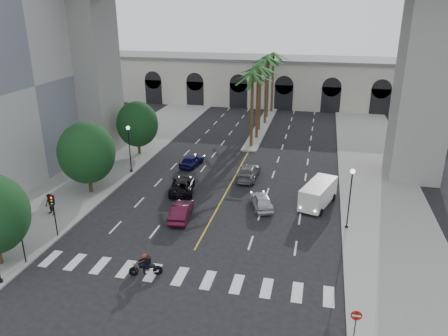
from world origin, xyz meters
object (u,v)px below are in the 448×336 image
at_px(lamp_post_left_far, 129,145).
at_px(lamp_post_right, 350,194).
at_px(traffic_signal_near, 21,233).
at_px(pedestrian_b, 50,205).
at_px(motorcycle_rider, 146,266).
at_px(car_d, 248,172).
at_px(car_b, 181,211).
at_px(car_c, 182,185).
at_px(car_e, 192,160).
at_px(cargo_van, 318,194).
at_px(traffic_signal_far, 54,209).
at_px(do_not_enter_sign, 356,321).
at_px(pedestrian_a, 13,208).
at_px(car_a, 262,201).

bearing_deg(lamp_post_left_far, lamp_post_right, -19.33).
distance_m(traffic_signal_near, pedestrian_b, 7.71).
distance_m(motorcycle_rider, car_d, 19.48).
height_order(lamp_post_right, car_b, lamp_post_right).
xyz_separation_m(car_b, car_c, (-1.71, 5.61, -0.04)).
height_order(lamp_post_left_far, car_b, lamp_post_left_far).
xyz_separation_m(car_d, car_e, (-7.00, 2.28, -0.05)).
xyz_separation_m(motorcycle_rider, cargo_van, (11.17, 13.85, 0.49)).
distance_m(traffic_signal_far, car_c, 13.05).
bearing_deg(motorcycle_rider, do_not_enter_sign, -33.62).
distance_m(traffic_signal_far, pedestrian_a, 5.94).
distance_m(car_e, do_not_enter_sign, 30.39).
height_order(lamp_post_right, car_a, lamp_post_right).
height_order(traffic_signal_near, car_c, traffic_signal_near).
relative_size(motorcycle_rider, pedestrian_b, 1.14).
xyz_separation_m(lamp_post_right, traffic_signal_far, (-22.70, -6.50, -0.71)).
xyz_separation_m(motorcycle_rider, car_e, (-3.23, 21.39, -0.07)).
height_order(cargo_van, do_not_enter_sign, do_not_enter_sign).
bearing_deg(traffic_signal_near, car_b, 46.72).
height_order(car_c, cargo_van, cargo_van).
relative_size(car_d, pedestrian_b, 2.56).
bearing_deg(car_b, traffic_signal_far, 24.19).
relative_size(traffic_signal_far, pedestrian_a, 2.07).
xyz_separation_m(lamp_post_left_far, car_d, (12.90, 1.26, -2.49)).
bearing_deg(traffic_signal_far, car_e, 72.18).
xyz_separation_m(traffic_signal_far, pedestrian_b, (-2.58, 3.13, -1.38)).
height_order(traffic_signal_near, car_a, traffic_signal_near).
bearing_deg(traffic_signal_far, car_a, 30.37).
distance_m(lamp_post_right, traffic_signal_far, 23.62).
bearing_deg(lamp_post_right, car_b, -174.90).
xyz_separation_m(lamp_post_right, motorcycle_rider, (-13.67, -9.85, -2.47)).
relative_size(traffic_signal_near, pedestrian_b, 1.85).
relative_size(lamp_post_right, car_a, 1.30).
xyz_separation_m(traffic_signal_near, pedestrian_b, (-2.58, 7.13, -1.38)).
bearing_deg(traffic_signal_near, pedestrian_a, 132.39).
bearing_deg(traffic_signal_near, traffic_signal_far, 90.00).
xyz_separation_m(car_a, pedestrian_b, (-17.81, -5.79, 0.43)).
distance_m(motorcycle_rider, car_a, 13.76).
bearing_deg(lamp_post_right, motorcycle_rider, -144.21).
relative_size(car_e, do_not_enter_sign, 1.62).
bearing_deg(car_d, car_a, 110.28).
distance_m(car_e, cargo_van, 16.26).
xyz_separation_m(car_c, pedestrian_a, (-12.42, -8.93, 0.36)).
relative_size(lamp_post_left_far, do_not_enter_sign, 2.16).
xyz_separation_m(traffic_signal_far, car_d, (12.80, 15.76, -1.78)).
height_order(lamp_post_right, car_c, lamp_post_right).
xyz_separation_m(traffic_signal_far, motorcycle_rider, (9.03, -3.35, -1.76)).
distance_m(lamp_post_right, car_d, 13.78).
distance_m(cargo_van, pedestrian_b, 23.94).
bearing_deg(cargo_van, lamp_post_left_far, -173.35).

